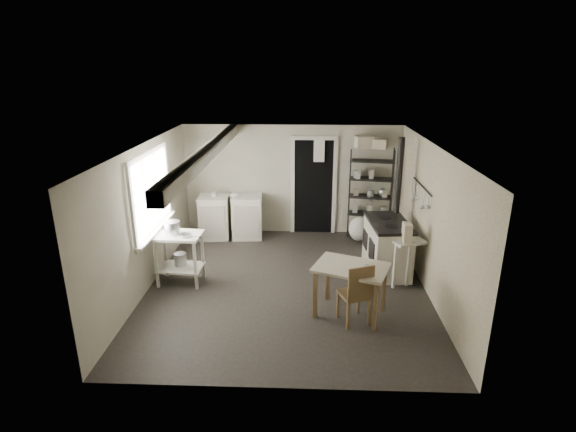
{
  "coord_description": "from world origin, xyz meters",
  "views": [
    {
      "loc": [
        0.28,
        -6.66,
        3.47
      ],
      "look_at": [
        0.0,
        0.3,
        1.1
      ],
      "focal_mm": 28.0,
      "sensor_mm": 36.0,
      "label": 1
    }
  ],
  "objects_px": {
    "prep_table": "(180,260)",
    "work_table": "(350,290)",
    "shelf_rack": "(370,193)",
    "chair": "(354,291)",
    "flour_sack": "(359,230)",
    "stove": "(387,247)",
    "base_cabinets": "(231,216)",
    "stockpot": "(173,229)"
  },
  "relations": [
    {
      "from": "stockpot",
      "to": "stove",
      "type": "relative_size",
      "value": 0.23
    },
    {
      "from": "stockpot",
      "to": "stove",
      "type": "bearing_deg",
      "value": 9.26
    },
    {
      "from": "stockpot",
      "to": "chair",
      "type": "height_order",
      "value": "stockpot"
    },
    {
      "from": "work_table",
      "to": "chair",
      "type": "height_order",
      "value": "chair"
    },
    {
      "from": "stockpot",
      "to": "shelf_rack",
      "type": "relative_size",
      "value": 0.14
    },
    {
      "from": "stockpot",
      "to": "flour_sack",
      "type": "distance_m",
      "value": 3.86
    },
    {
      "from": "base_cabinets",
      "to": "shelf_rack",
      "type": "height_order",
      "value": "shelf_rack"
    },
    {
      "from": "stockpot",
      "to": "shelf_rack",
      "type": "height_order",
      "value": "shelf_rack"
    },
    {
      "from": "shelf_rack",
      "to": "stove",
      "type": "bearing_deg",
      "value": -78.2
    },
    {
      "from": "shelf_rack",
      "to": "chair",
      "type": "bearing_deg",
      "value": -92.2
    },
    {
      "from": "base_cabinets",
      "to": "chair",
      "type": "distance_m",
      "value": 3.9
    },
    {
      "from": "shelf_rack",
      "to": "chair",
      "type": "xyz_separation_m",
      "value": [
        -0.64,
        -3.38,
        -0.46
      ]
    },
    {
      "from": "stove",
      "to": "chair",
      "type": "distance_m",
      "value": 1.85
    },
    {
      "from": "base_cabinets",
      "to": "flour_sack",
      "type": "distance_m",
      "value": 2.67
    },
    {
      "from": "base_cabinets",
      "to": "chair",
      "type": "relative_size",
      "value": 1.47
    },
    {
      "from": "base_cabinets",
      "to": "work_table",
      "type": "height_order",
      "value": "base_cabinets"
    },
    {
      "from": "prep_table",
      "to": "shelf_rack",
      "type": "bearing_deg",
      "value": 33.94
    },
    {
      "from": "flour_sack",
      "to": "prep_table",
      "type": "bearing_deg",
      "value": -147.8
    },
    {
      "from": "stove",
      "to": "work_table",
      "type": "distance_m",
      "value": 1.68
    },
    {
      "from": "prep_table",
      "to": "shelf_rack",
      "type": "relative_size",
      "value": 0.46
    },
    {
      "from": "chair",
      "to": "flour_sack",
      "type": "relative_size",
      "value": 1.82
    },
    {
      "from": "stove",
      "to": "work_table",
      "type": "xyz_separation_m",
      "value": [
        -0.78,
        -1.49,
        -0.06
      ]
    },
    {
      "from": "prep_table",
      "to": "work_table",
      "type": "height_order",
      "value": "prep_table"
    },
    {
      "from": "base_cabinets",
      "to": "chair",
      "type": "height_order",
      "value": "chair"
    },
    {
      "from": "prep_table",
      "to": "work_table",
      "type": "relative_size",
      "value": 0.86
    },
    {
      "from": "chair",
      "to": "stove",
      "type": "bearing_deg",
      "value": 45.7
    },
    {
      "from": "stockpot",
      "to": "work_table",
      "type": "height_order",
      "value": "stockpot"
    },
    {
      "from": "shelf_rack",
      "to": "chair",
      "type": "height_order",
      "value": "shelf_rack"
    },
    {
      "from": "stockpot",
      "to": "chair",
      "type": "distance_m",
      "value": 3.07
    },
    {
      "from": "stove",
      "to": "work_table",
      "type": "height_order",
      "value": "stove"
    },
    {
      "from": "base_cabinets",
      "to": "stove",
      "type": "relative_size",
      "value": 1.17
    },
    {
      "from": "chair",
      "to": "flour_sack",
      "type": "xyz_separation_m",
      "value": [
        0.41,
        3.08,
        -0.24
      ]
    },
    {
      "from": "flour_sack",
      "to": "stockpot",
      "type": "bearing_deg",
      "value": -148.67
    },
    {
      "from": "base_cabinets",
      "to": "work_table",
      "type": "distance_m",
      "value": 3.72
    },
    {
      "from": "base_cabinets",
      "to": "stove",
      "type": "distance_m",
      "value": 3.34
    },
    {
      "from": "stove",
      "to": "work_table",
      "type": "bearing_deg",
      "value": -122.05
    },
    {
      "from": "stove",
      "to": "chair",
      "type": "height_order",
      "value": "chair"
    },
    {
      "from": "stockpot",
      "to": "base_cabinets",
      "type": "bearing_deg",
      "value": 74.2
    },
    {
      "from": "shelf_rack",
      "to": "work_table",
      "type": "xyz_separation_m",
      "value": [
        -0.68,
        -3.17,
        -0.57
      ]
    },
    {
      "from": "shelf_rack",
      "to": "stockpot",
      "type": "bearing_deg",
      "value": -138.28
    },
    {
      "from": "flour_sack",
      "to": "stove",
      "type": "bearing_deg",
      "value": -76.88
    },
    {
      "from": "prep_table",
      "to": "chair",
      "type": "xyz_separation_m",
      "value": [
        2.75,
        -1.09,
        0.08
      ]
    }
  ]
}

